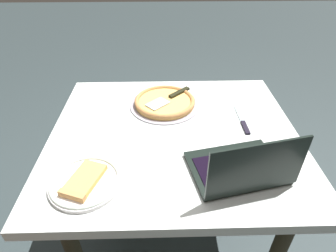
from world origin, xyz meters
The scene contains 6 objects.
ground_plane centered at (0.00, 0.00, 0.00)m, with size 12.00×12.00×0.00m, color #2D393B.
dining_table centered at (0.00, 0.00, 0.68)m, with size 1.06×0.95×0.77m.
laptop centered at (0.22, -0.27, 0.81)m, with size 0.37×0.30×0.22m.
pizza_plate centered at (-0.32, -0.29, 0.78)m, with size 0.25×0.25×0.04m.
pizza_tray centered at (-0.04, 0.22, 0.79)m, with size 0.34×0.34×0.04m.
table_knife centered at (0.31, 0.06, 0.77)m, with size 0.02×0.22×0.01m.
Camera 1 is at (-0.05, -0.96, 1.51)m, focal length 29.94 mm.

